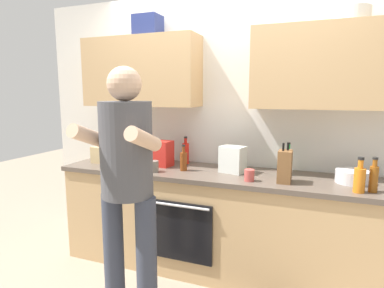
{
  "coord_description": "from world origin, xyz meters",
  "views": [
    {
      "loc": [
        0.78,
        -2.6,
        1.57
      ],
      "look_at": [
        -0.2,
        -0.1,
        1.15
      ],
      "focal_mm": 30.13,
      "sensor_mm": 36.0,
      "label": 1
    }
  ],
  "objects_px": {
    "grocery_bag_produce": "(233,159)",
    "bottle_juice": "(359,179)",
    "cup_stoneware": "(154,166)",
    "knife_block": "(285,166)",
    "bottle_soda": "(288,162)",
    "grocery_bag_bread": "(105,154)",
    "person_standing": "(127,177)",
    "mixing_bowl": "(352,177)",
    "grocery_bag_crisps": "(162,154)",
    "bottle_syrup": "(374,178)",
    "bottle_water": "(110,151)",
    "cup_ceramic": "(249,175)",
    "bottle_vinegar": "(184,161)",
    "bottle_hotsauce": "(186,153)"
  },
  "relations": [
    {
      "from": "grocery_bag_produce",
      "to": "bottle_juice",
      "type": "bearing_deg",
      "value": -14.32
    },
    {
      "from": "cup_stoneware",
      "to": "knife_block",
      "type": "xyz_separation_m",
      "value": [
        1.09,
        0.06,
        0.08
      ]
    },
    {
      "from": "bottle_soda",
      "to": "grocery_bag_bread",
      "type": "distance_m",
      "value": 1.72
    },
    {
      "from": "person_standing",
      "to": "bottle_juice",
      "type": "relative_size",
      "value": 7.08
    },
    {
      "from": "cup_stoneware",
      "to": "grocery_bag_produce",
      "type": "relative_size",
      "value": 0.43
    },
    {
      "from": "mixing_bowl",
      "to": "grocery_bag_crisps",
      "type": "xyz_separation_m",
      "value": [
        -1.6,
        -0.01,
        0.07
      ]
    },
    {
      "from": "bottle_syrup",
      "to": "grocery_bag_bread",
      "type": "relative_size",
      "value": 1.12
    },
    {
      "from": "cup_stoneware",
      "to": "mixing_bowl",
      "type": "relative_size",
      "value": 0.4
    },
    {
      "from": "bottle_water",
      "to": "bottle_syrup",
      "type": "distance_m",
      "value": 2.14
    },
    {
      "from": "knife_block",
      "to": "grocery_bag_crisps",
      "type": "distance_m",
      "value": 1.13
    },
    {
      "from": "cup_stoneware",
      "to": "grocery_bag_bread",
      "type": "xyz_separation_m",
      "value": [
        -0.63,
        0.17,
        0.03
      ]
    },
    {
      "from": "person_standing",
      "to": "grocery_bag_crisps",
      "type": "relative_size",
      "value": 7.32
    },
    {
      "from": "cup_ceramic",
      "to": "cup_stoneware",
      "type": "bearing_deg",
      "value": -179.54
    },
    {
      "from": "bottle_water",
      "to": "knife_block",
      "type": "distance_m",
      "value": 1.55
    },
    {
      "from": "bottle_vinegar",
      "to": "grocery_bag_crisps",
      "type": "distance_m",
      "value": 0.27
    },
    {
      "from": "bottle_syrup",
      "to": "cup_stoneware",
      "type": "xyz_separation_m",
      "value": [
        -1.68,
        -0.03,
        -0.05
      ]
    },
    {
      "from": "person_standing",
      "to": "bottle_soda",
      "type": "height_order",
      "value": "person_standing"
    },
    {
      "from": "bottle_vinegar",
      "to": "bottle_soda",
      "type": "height_order",
      "value": "bottle_soda"
    },
    {
      "from": "bottle_soda",
      "to": "grocery_bag_produce",
      "type": "bearing_deg",
      "value": -170.3
    },
    {
      "from": "bottle_water",
      "to": "grocery_bag_produce",
      "type": "bearing_deg",
      "value": 10.96
    },
    {
      "from": "bottle_water",
      "to": "cup_ceramic",
      "type": "bearing_deg",
      "value": -0.5
    },
    {
      "from": "mixing_bowl",
      "to": "knife_block",
      "type": "distance_m",
      "value": 0.52
    },
    {
      "from": "bottle_vinegar",
      "to": "bottle_syrup",
      "type": "xyz_separation_m",
      "value": [
        1.46,
        -0.1,
        0.01
      ]
    },
    {
      "from": "bottle_hotsauce",
      "to": "bottle_water",
      "type": "bearing_deg",
      "value": -146.88
    },
    {
      "from": "bottle_hotsauce",
      "to": "bottle_soda",
      "type": "xyz_separation_m",
      "value": [
        0.96,
        -0.1,
        0.0
      ]
    },
    {
      "from": "cup_ceramic",
      "to": "grocery_bag_produce",
      "type": "height_order",
      "value": "grocery_bag_produce"
    },
    {
      "from": "bottle_water",
      "to": "grocery_bag_bread",
      "type": "height_order",
      "value": "bottle_water"
    },
    {
      "from": "bottle_vinegar",
      "to": "grocery_bag_bread",
      "type": "xyz_separation_m",
      "value": [
        -0.85,
        0.04,
        -0.01
      ]
    },
    {
      "from": "bottle_water",
      "to": "mixing_bowl",
      "type": "height_order",
      "value": "bottle_water"
    },
    {
      "from": "mixing_bowl",
      "to": "bottle_soda",
      "type": "bearing_deg",
      "value": 171.47
    },
    {
      "from": "bottle_soda",
      "to": "cup_ceramic",
      "type": "xyz_separation_m",
      "value": [
        -0.26,
        -0.3,
        -0.06
      ]
    },
    {
      "from": "mixing_bowl",
      "to": "grocery_bag_produce",
      "type": "distance_m",
      "value": 0.93
    },
    {
      "from": "cup_ceramic",
      "to": "knife_block",
      "type": "xyz_separation_m",
      "value": [
        0.26,
        0.06,
        0.08
      ]
    },
    {
      "from": "grocery_bag_bread",
      "to": "bottle_syrup",
      "type": "bearing_deg",
      "value": -3.47
    },
    {
      "from": "grocery_bag_crisps",
      "to": "bottle_vinegar",
      "type": "bearing_deg",
      "value": -20.12
    },
    {
      "from": "mixing_bowl",
      "to": "knife_block",
      "type": "bearing_deg",
      "value": -160.24
    },
    {
      "from": "bottle_juice",
      "to": "bottle_vinegar",
      "type": "xyz_separation_m",
      "value": [
        -1.37,
        0.15,
        -0.01
      ]
    },
    {
      "from": "grocery_bag_crisps",
      "to": "knife_block",
      "type": "bearing_deg",
      "value": -8.4
    },
    {
      "from": "mixing_bowl",
      "to": "grocery_bag_bread",
      "type": "xyz_separation_m",
      "value": [
        -2.2,
        -0.06,
        0.03
      ]
    },
    {
      "from": "bottle_water",
      "to": "grocery_bag_crisps",
      "type": "bearing_deg",
      "value": 25.86
    },
    {
      "from": "bottle_juice",
      "to": "grocery_bag_produce",
      "type": "distance_m",
      "value": 0.98
    },
    {
      "from": "bottle_water",
      "to": "cup_ceramic",
      "type": "distance_m",
      "value": 1.3
    },
    {
      "from": "bottle_juice",
      "to": "person_standing",
      "type": "bearing_deg",
      "value": -155.59
    },
    {
      "from": "person_standing",
      "to": "grocery_bag_bread",
      "type": "bearing_deg",
      "value": 133.09
    },
    {
      "from": "cup_stoneware",
      "to": "grocery_bag_produce",
      "type": "xyz_separation_m",
      "value": [
        0.64,
        0.23,
        0.06
      ]
    },
    {
      "from": "bottle_juice",
      "to": "bottle_soda",
      "type": "height_order",
      "value": "bottle_soda"
    },
    {
      "from": "grocery_bag_produce",
      "to": "cup_stoneware",
      "type": "bearing_deg",
      "value": -160.09
    },
    {
      "from": "cup_stoneware",
      "to": "grocery_bag_bread",
      "type": "height_order",
      "value": "grocery_bag_bread"
    },
    {
      "from": "bottle_vinegar",
      "to": "knife_block",
      "type": "relative_size",
      "value": 0.75
    },
    {
      "from": "bottle_soda",
      "to": "grocery_bag_produce",
      "type": "height_order",
      "value": "bottle_soda"
    }
  ]
}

